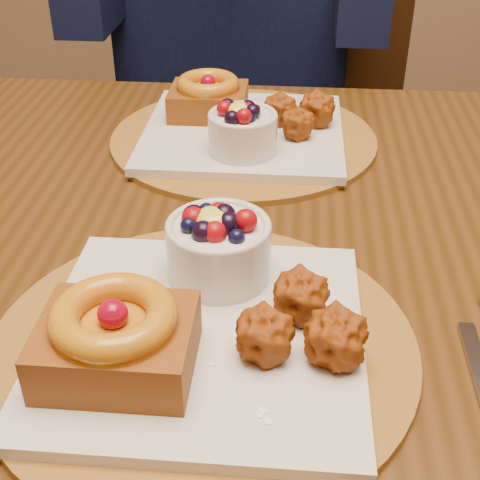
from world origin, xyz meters
name	(u,v)px	position (x,y,z in m)	size (l,w,h in m)	color
dining_table	(229,273)	(-0.07, 0.04, 0.68)	(1.60, 0.90, 0.76)	#38200A
place_setting_near	(199,317)	(-0.07, -0.17, 0.79)	(0.38, 0.38, 0.09)	brown
place_setting_far	(241,126)	(-0.07, 0.26, 0.78)	(0.38, 0.38, 0.09)	brown
chair_far	(322,153)	(0.07, 0.77, 0.50)	(0.52, 0.52, 0.90)	black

